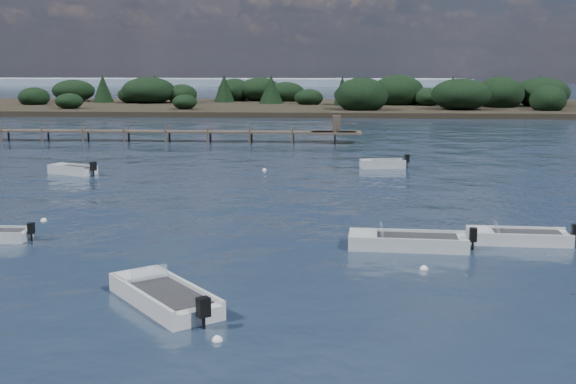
# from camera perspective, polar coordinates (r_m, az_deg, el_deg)

# --- Properties ---
(ground) EXTENTS (400.00, 400.00, 0.00)m
(ground) POSITION_cam_1_polar(r_m,az_deg,el_deg) (84.89, 1.11, 4.83)
(ground) COLOR #152132
(ground) RESTS_ON ground
(dinghy_near_olive) EXTENTS (4.56, 5.04, 1.31)m
(dinghy_near_olive) POSITION_cam_1_polar(r_m,az_deg,el_deg) (24.57, -9.78, -8.35)
(dinghy_near_olive) COLOR silver
(dinghy_near_olive) RESTS_ON ground
(dinghy_mid_white_a) EXTENTS (5.51, 2.21, 1.28)m
(dinghy_mid_white_a) POSITION_cam_1_polar(r_m,az_deg,el_deg) (31.79, 9.38, -4.07)
(dinghy_mid_white_a) COLOR #B7BDBF
(dinghy_mid_white_a) RESTS_ON ground
(dinghy_mid_white_b) EXTENTS (4.81, 1.90, 1.19)m
(dinghy_mid_white_b) POSITION_cam_1_polar(r_m,az_deg,el_deg) (33.85, 17.71, -3.57)
(dinghy_mid_white_b) COLOR silver
(dinghy_mid_white_b) RESTS_ON ground
(tender_far_grey_b) EXTENTS (3.81, 1.89, 1.28)m
(tender_far_grey_b) POSITION_cam_1_polar(r_m,az_deg,el_deg) (55.56, 7.49, 2.09)
(tender_far_grey_b) COLOR #B7BDBF
(tender_far_grey_b) RESTS_ON ground
(tender_far_grey) EXTENTS (3.96, 2.80, 1.28)m
(tender_far_grey) POSITION_cam_1_polar(r_m,az_deg,el_deg) (54.36, -16.65, 1.57)
(tender_far_grey) COLOR #B7BDBF
(tender_far_grey) RESTS_ON ground
(buoy_a) EXTENTS (0.32, 0.32, 0.32)m
(buoy_a) POSITION_cam_1_polar(r_m,az_deg,el_deg) (21.37, -5.60, -11.62)
(buoy_a) COLOR white
(buoy_a) RESTS_ON ground
(buoy_b) EXTENTS (0.32, 0.32, 0.32)m
(buoy_b) POSITION_cam_1_polar(r_m,az_deg,el_deg) (28.69, 10.69, -6.02)
(buoy_b) COLOR white
(buoy_b) RESTS_ON ground
(buoy_c) EXTENTS (0.32, 0.32, 0.32)m
(buoy_c) POSITION_cam_1_polar(r_m,az_deg,el_deg) (38.67, -18.74, -2.18)
(buoy_c) COLOR white
(buoy_c) RESTS_ON ground
(buoy_d) EXTENTS (0.32, 0.32, 0.32)m
(buoy_d) POSITION_cam_1_polar(r_m,az_deg,el_deg) (36.60, 20.07, -2.94)
(buoy_d) COLOR white
(buoy_d) RESTS_ON ground
(buoy_e) EXTENTS (0.32, 0.32, 0.32)m
(buoy_e) POSITION_cam_1_polar(r_m,az_deg,el_deg) (53.81, -1.88, 1.72)
(buoy_e) COLOR white
(buoy_e) RESTS_ON ground
(jetty) EXTENTS (64.50, 3.20, 3.40)m
(jetty) POSITION_cam_1_polar(r_m,az_deg,el_deg) (77.09, -15.73, 4.64)
(jetty) COLOR #4F443A
(jetty) RESTS_ON ground
(far_headland) EXTENTS (190.00, 40.00, 5.80)m
(far_headland) POSITION_cam_1_polar(r_m,az_deg,el_deg) (126.38, 13.43, 7.21)
(far_headland) COLOR black
(far_headland) RESTS_ON ground
(distant_haze) EXTENTS (280.00, 20.00, 2.40)m
(distant_haze) POSITION_cam_1_polar(r_m,az_deg,el_deg) (271.27, -16.75, 8.09)
(distant_haze) COLOR #8B9DAC
(distant_haze) RESTS_ON ground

